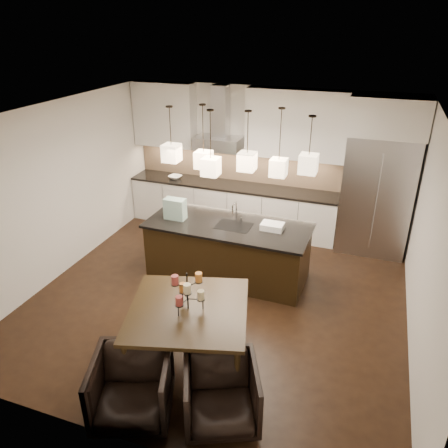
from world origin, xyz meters
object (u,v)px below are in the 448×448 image
(island_body, at_px, (228,251))
(armchair_left, at_px, (132,388))
(refrigerator, at_px, (376,195))
(dining_table, at_px, (189,336))
(armchair_right, at_px, (221,394))

(island_body, xyz_separation_m, armchair_left, (-0.02, -3.05, -0.07))
(refrigerator, distance_m, armchair_left, 5.33)
(island_body, xyz_separation_m, dining_table, (0.24, -2.12, -0.03))
(island_body, bearing_deg, armchair_right, -71.17)
(island_body, height_order, armchair_left, island_body)
(refrigerator, xyz_separation_m, armchair_right, (-1.29, -4.55, -0.72))
(armchair_left, bearing_deg, island_body, 69.99)
(refrigerator, relative_size, island_body, 0.84)
(dining_table, height_order, armchair_left, dining_table)
(armchair_right, bearing_deg, armchair_left, 171.47)
(armchair_left, bearing_deg, dining_table, 54.97)
(dining_table, xyz_separation_m, armchair_left, (-0.26, -0.93, -0.04))
(armchair_left, distance_m, armchair_right, 0.95)
(armchair_left, height_order, armchair_right, armchair_left)
(dining_table, bearing_deg, island_body, 80.95)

